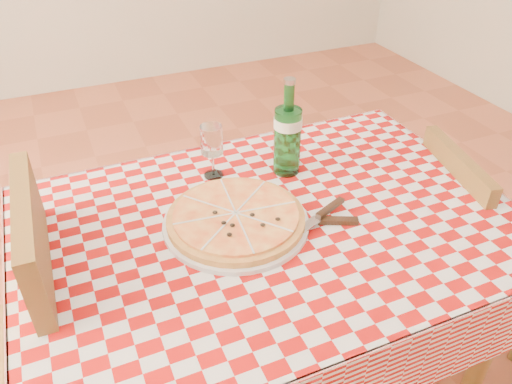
% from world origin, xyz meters
% --- Properties ---
extents(dining_table, '(1.20, 0.80, 0.75)m').
position_xyz_m(dining_table, '(0.00, 0.00, 0.66)').
color(dining_table, brown).
rests_on(dining_table, ground).
extents(tablecloth, '(1.30, 0.90, 0.01)m').
position_xyz_m(tablecloth, '(0.00, 0.00, 0.75)').
color(tablecloth, '#A10B09').
rests_on(tablecloth, dining_table).
extents(chair_near, '(0.44, 0.44, 0.82)m').
position_xyz_m(chair_near, '(0.70, -0.03, 0.47)').
color(chair_near, brown).
rests_on(chair_near, ground).
extents(chair_far, '(0.43, 0.43, 0.95)m').
position_xyz_m(chair_far, '(-0.67, 0.06, 0.54)').
color(chair_far, brown).
rests_on(chair_far, ground).
extents(pizza_plate, '(0.42, 0.42, 0.05)m').
position_xyz_m(pizza_plate, '(-0.09, 0.02, 0.78)').
color(pizza_plate, '#C18640').
rests_on(pizza_plate, tablecloth).
extents(water_bottle, '(0.10, 0.10, 0.29)m').
position_xyz_m(water_bottle, '(0.14, 0.21, 0.91)').
color(water_bottle, '#1A6B26').
rests_on(water_bottle, tablecloth).
extents(wine_glass, '(0.07, 0.07, 0.16)m').
position_xyz_m(wine_glass, '(-0.07, 0.27, 0.84)').
color(wine_glass, white).
rests_on(wine_glass, tablecloth).
extents(cutlery, '(0.28, 0.24, 0.03)m').
position_xyz_m(cutlery, '(0.11, -0.05, 0.77)').
color(cutlery, silver).
rests_on(cutlery, tablecloth).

